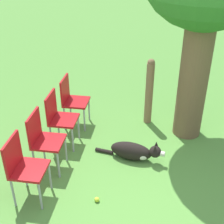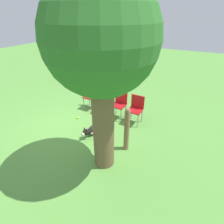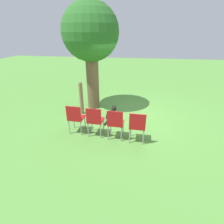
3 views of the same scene
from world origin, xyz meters
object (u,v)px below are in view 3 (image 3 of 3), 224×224
object	(u,v)px
dog	(111,114)
red_chair_2	(95,119)
red_chair_1	(115,122)
red_chair_3	(75,117)
tennis_ball	(137,125)
red_chair_0	(137,125)
fence_post	(81,98)
oak_tree	(91,35)

from	to	relation	value
dog	red_chair_2	xyz separation A→B (m)	(-1.25, 0.28, 0.40)
red_chair_1	red_chair_2	size ratio (longest dim) A/B	1.00
red_chair_3	tennis_ball	world-z (taller)	red_chair_3
red_chair_0	tennis_ball	bearing A→B (deg)	2.73
red_chair_1	red_chair_2	xyz separation A→B (m)	(0.07, 0.61, 0.00)
red_chair_3	fence_post	bearing A→B (deg)	12.61
red_chair_0	oak_tree	bearing A→B (deg)	41.00
fence_post	red_chair_0	xyz separation A→B (m)	(-1.59, -2.09, -0.08)
dog	tennis_ball	size ratio (longest dim) A/B	16.24
red_chair_3	tennis_ball	xyz separation A→B (m)	(0.72, -1.84, -0.51)
red_chair_3	dog	bearing A→B (deg)	-34.84
red_chair_2	red_chair_3	bearing A→B (deg)	85.74
red_chair_3	tennis_ball	bearing A→B (deg)	-66.09
red_chair_0	red_chair_1	bearing A→B (deg)	85.74
red_chair_1	red_chair_3	xyz separation A→B (m)	(0.15, 1.23, 0.00)
oak_tree	fence_post	distance (m)	2.24
fence_post	tennis_ball	xyz separation A→B (m)	(-0.65, -2.08, -0.60)
red_chair_1	tennis_ball	bearing A→B (deg)	-32.66
oak_tree	red_chair_0	distance (m)	3.64
red_chair_0	red_chair_2	xyz separation A→B (m)	(0.15, 1.23, 0.00)
fence_post	red_chair_0	size ratio (longest dim) A/B	1.34
fence_post	red_chair_2	distance (m)	1.67
dog	red_chair_2	bearing A→B (deg)	179.52
oak_tree	red_chair_0	world-z (taller)	oak_tree
dog	red_chair_0	distance (m)	1.73
red_chair_0	red_chair_2	world-z (taller)	same
dog	tennis_ball	bearing A→B (deg)	-103.38
red_chair_1	red_chair_3	bearing A→B (deg)	85.74
oak_tree	red_chair_3	xyz separation A→B (m)	(-2.05, 0.04, -2.20)
red_chair_1	red_chair_3	distance (m)	1.24
red_chair_1	dog	bearing A→B (deg)	16.68
tennis_ball	red_chair_0	bearing A→B (deg)	-179.89
fence_post	red_chair_1	bearing A→B (deg)	-135.80
red_chair_0	red_chair_3	bearing A→B (deg)	85.74
fence_post	red_chair_0	world-z (taller)	fence_post
red_chair_2	tennis_ball	distance (m)	1.55
dog	fence_post	bearing A→B (deg)	92.86
dog	fence_post	xyz separation A→B (m)	(0.19, 1.14, 0.48)
fence_post	dog	bearing A→B (deg)	-99.49
red_chair_0	red_chair_2	size ratio (longest dim) A/B	1.00
dog	fence_post	world-z (taller)	fence_post
red_chair_2	dog	bearing A→B (deg)	-10.21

